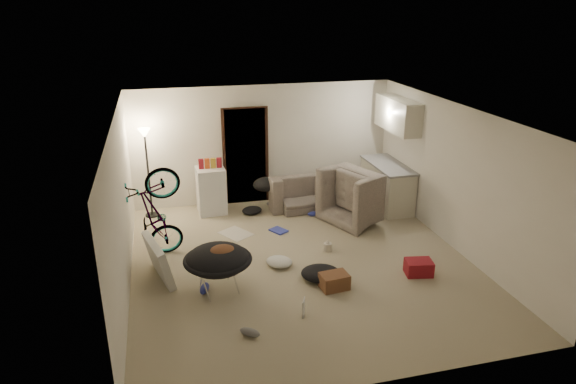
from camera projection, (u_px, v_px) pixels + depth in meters
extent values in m
cube|color=tan|center=(301.00, 263.00, 8.58)|extent=(5.50, 6.00, 0.02)
cube|color=white|center=(303.00, 114.00, 7.70)|extent=(5.50, 6.00, 0.02)
cube|color=white|center=(263.00, 144.00, 10.87)|extent=(5.50, 0.02, 2.50)
cube|color=white|center=(380.00, 289.00, 5.41)|extent=(5.50, 0.02, 2.50)
cube|color=white|center=(121.00, 209.00, 7.50)|extent=(0.02, 6.00, 2.50)
cube|color=white|center=(457.00, 178.00, 8.78)|extent=(0.02, 6.00, 2.50)
cube|color=black|center=(245.00, 156.00, 10.82)|extent=(0.85, 0.10, 2.04)
cube|color=#321B11|center=(246.00, 157.00, 10.79)|extent=(0.97, 0.04, 2.10)
cylinder|color=black|center=(153.00, 215.00, 10.42)|extent=(0.28, 0.28, 0.03)
cylinder|color=black|center=(149.00, 176.00, 10.13)|extent=(0.04, 0.04, 1.70)
cone|color=#FFE0A5|center=(144.00, 133.00, 9.82)|extent=(0.24, 0.24, 0.18)
cube|color=beige|center=(387.00, 186.00, 10.80)|extent=(0.60, 1.50, 0.88)
cube|color=gray|center=(388.00, 165.00, 10.64)|extent=(0.64, 1.54, 0.04)
cube|color=beige|center=(398.00, 115.00, 10.30)|extent=(0.38, 1.40, 0.65)
imported|color=#333A34|center=(310.00, 192.00, 10.91)|extent=(1.91, 0.84, 0.54)
imported|color=#333A34|center=(364.00, 200.00, 10.20)|extent=(1.43, 1.50, 0.77)
imported|color=black|center=(157.00, 234.00, 8.60)|extent=(1.71, 0.85, 0.96)
imported|color=maroon|center=(303.00, 318.00, 7.05)|extent=(0.30, 0.27, 0.02)
cube|color=white|center=(211.00, 190.00, 10.45)|extent=(0.58, 0.58, 0.95)
cube|color=maroon|center=(201.00, 166.00, 10.22)|extent=(0.10, 0.07, 0.30)
cube|color=#E1541C|center=(207.00, 166.00, 10.25)|extent=(0.10, 0.07, 0.30)
cube|color=gold|center=(213.00, 165.00, 10.28)|extent=(0.10, 0.07, 0.30)
cube|color=maroon|center=(219.00, 165.00, 10.31)|extent=(0.11, 0.09, 0.30)
cylinder|color=silver|center=(219.00, 277.00, 7.66)|extent=(0.67, 0.67, 0.47)
ellipsoid|color=black|center=(218.00, 260.00, 7.56)|extent=(0.94, 0.94, 0.40)
torus|color=black|center=(218.00, 260.00, 7.56)|extent=(1.02, 1.02, 0.07)
ellipsoid|color=#58321E|center=(221.00, 253.00, 7.50)|extent=(0.60, 0.56, 0.22)
ellipsoid|color=black|center=(266.00, 184.00, 10.60)|extent=(0.62, 0.54, 0.28)
cube|color=silver|center=(158.00, 260.00, 7.97)|extent=(0.49, 1.01, 0.66)
cube|color=brown|center=(334.00, 281.00, 7.76)|extent=(0.45, 0.34, 0.24)
cube|color=maroon|center=(419.00, 267.00, 8.16)|extent=(0.47, 0.38, 0.24)
cylinder|color=beige|center=(328.00, 247.00, 8.94)|extent=(0.14, 0.14, 0.14)
cone|color=beige|center=(328.00, 242.00, 8.91)|extent=(0.08, 0.08, 0.06)
cube|color=beige|center=(236.00, 234.00, 9.62)|extent=(0.68, 0.73, 0.01)
cube|color=#2F39AA|center=(279.00, 231.00, 9.71)|extent=(0.36, 0.39, 0.03)
cube|color=silver|center=(228.00, 251.00, 8.94)|extent=(0.23, 0.29, 0.02)
ellipsoid|color=#2F39AA|center=(313.00, 214.00, 10.40)|extent=(0.26, 0.13, 0.09)
ellipsoid|color=slate|center=(271.00, 204.00, 10.89)|extent=(0.25, 0.23, 0.09)
ellipsoid|color=#2F39AA|center=(205.00, 288.00, 7.69)|extent=(0.21, 0.32, 0.11)
ellipsoid|color=slate|center=(250.00, 332.00, 6.68)|extent=(0.30, 0.27, 0.11)
ellipsoid|color=black|center=(321.00, 273.00, 8.02)|extent=(0.76, 0.71, 0.20)
ellipsoid|color=black|center=(252.00, 210.00, 10.52)|extent=(0.52, 0.49, 0.13)
ellipsoid|color=silver|center=(279.00, 262.00, 8.45)|extent=(0.58, 0.58, 0.14)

